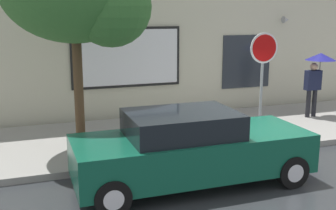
{
  "coord_description": "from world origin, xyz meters",
  "views": [
    {
      "loc": [
        -4.34,
        -7.23,
        3.32
      ],
      "look_at": [
        -1.19,
        1.8,
        1.2
      ],
      "focal_mm": 44.44,
      "sensor_mm": 36.0,
      "label": 1
    }
  ],
  "objects": [
    {
      "name": "pedestrian_with_umbrella",
      "position": [
        4.16,
        3.2,
        1.69
      ],
      "size": [
        0.93,
        0.91,
        1.98
      ],
      "color": "black",
      "rests_on": "sidewalk"
    },
    {
      "name": "ground_plane",
      "position": [
        0.0,
        0.0,
        0.0
      ],
      "size": [
        60.0,
        60.0,
        0.0
      ],
      "primitive_type": "plane",
      "color": "#282B2D"
    },
    {
      "name": "parked_car",
      "position": [
        -1.38,
        -0.09,
        0.73
      ],
      "size": [
        4.63,
        1.81,
        1.49
      ],
      "color": "#0F4C38",
      "rests_on": "ground"
    },
    {
      "name": "building_facade",
      "position": [
        -0.01,
        5.5,
        3.48
      ],
      "size": [
        20.0,
        0.67,
        7.0
      ],
      "color": "beige",
      "rests_on": "ground"
    },
    {
      "name": "fire_hydrant",
      "position": [
        -0.79,
        1.67,
        0.55
      ],
      "size": [
        0.3,
        0.44,
        0.81
      ],
      "color": "white",
      "rests_on": "sidewalk"
    },
    {
      "name": "sidewalk",
      "position": [
        0.0,
        3.0,
        0.07
      ],
      "size": [
        20.0,
        4.0,
        0.15
      ],
      "primitive_type": "cube",
      "color": "gray",
      "rests_on": "ground"
    },
    {
      "name": "stop_sign",
      "position": [
        1.26,
        1.67,
        2.07
      ],
      "size": [
        0.76,
        0.1,
        2.71
      ],
      "color": "gray",
      "rests_on": "sidewalk"
    }
  ]
}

